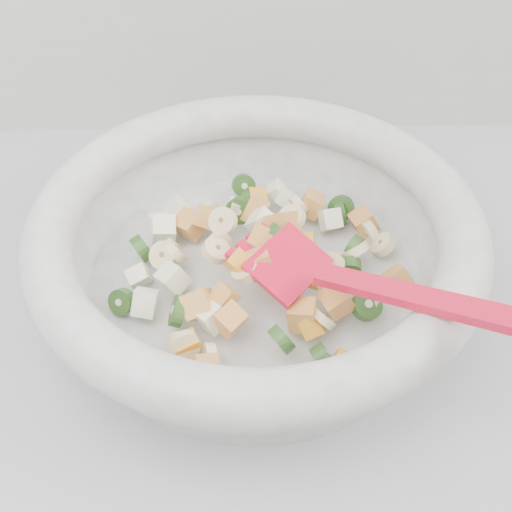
{
  "coord_description": "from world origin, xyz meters",
  "views": [
    {
      "loc": [
        -0.08,
        1.03,
        1.35
      ],
      "look_at": [
        -0.07,
        1.45,
        0.95
      ],
      "focal_mm": 45.0,
      "sensor_mm": 36.0,
      "label": 1
    }
  ],
  "objects": [
    {
      "name": "mixing_bowl",
      "position": [
        -0.07,
        1.45,
        0.96
      ],
      "size": [
        0.4,
        0.39,
        0.15
      ],
      "color": "silver",
      "rests_on": "counter"
    },
    {
      "name": "counter",
      "position": [
        0.0,
        1.45,
        0.45
      ],
      "size": [
        2.0,
        0.6,
        0.9
      ],
      "primitive_type": "cube",
      "color": "gray",
      "rests_on": "ground"
    }
  ]
}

